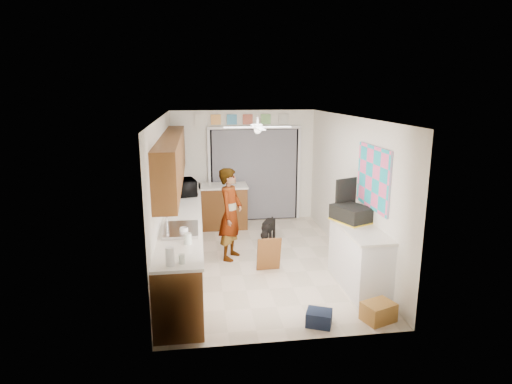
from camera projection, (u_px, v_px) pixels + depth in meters
name	position (u px, v px, depth m)	size (l,w,h in m)	color
floor	(259.00, 261.00, 7.53)	(5.00, 5.00, 0.00)	beige
ceiling	(259.00, 117.00, 6.95)	(5.00, 5.00, 0.00)	white
wall_back	(243.00, 166.00, 9.65)	(3.20, 3.20, 0.00)	white
wall_front	(291.00, 242.00, 4.83)	(3.20, 3.20, 0.00)	white
wall_left	(163.00, 195.00, 7.03)	(5.00, 5.00, 0.00)	white
wall_right	(350.00, 189.00, 7.45)	(5.00, 5.00, 0.00)	white
left_base_cabinets	(183.00, 240.00, 7.25)	(0.60, 4.80, 0.90)	brown
left_countertop	(183.00, 213.00, 7.15)	(0.62, 4.80, 0.04)	white
upper_cabinets	(172.00, 160.00, 7.12)	(0.32, 4.00, 0.80)	brown
sink_basin	(181.00, 230.00, 6.18)	(0.50, 0.76, 0.06)	silver
faucet	(167.00, 224.00, 6.13)	(0.03, 0.03, 0.22)	silver
peninsula_base	(223.00, 207.00, 9.29)	(1.00, 0.60, 0.90)	brown
peninsula_top	(223.00, 186.00, 9.18)	(1.04, 0.64, 0.04)	white
back_opening_recess	(255.00, 175.00, 9.70)	(2.00, 0.06, 2.10)	black
curtain_panel	(255.00, 175.00, 9.66)	(1.90, 0.03, 2.05)	gray
door_trim_left	(209.00, 176.00, 9.54)	(0.06, 0.04, 2.10)	white
door_trim_right	(299.00, 174.00, 9.81)	(0.06, 0.04, 2.10)	white
door_trim_head	(255.00, 128.00, 9.42)	(2.10, 0.04, 0.06)	white
header_frame_0	(216.00, 120.00, 9.30)	(0.22, 0.02, 0.22)	#FBAE53
header_frame_1	(232.00, 120.00, 9.34)	(0.22, 0.02, 0.22)	#4A9BC7
header_frame_2	(248.00, 119.00, 9.39)	(0.22, 0.02, 0.22)	#B95A45
header_frame_3	(266.00, 119.00, 9.44)	(0.22, 0.02, 0.22)	#78B768
header_frame_4	(283.00, 119.00, 9.50)	(0.22, 0.02, 0.22)	beige
route66_sign	(200.00, 120.00, 9.25)	(0.22, 0.02, 0.26)	silver
right_counter_base	(359.00, 259.00, 6.45)	(0.50, 1.40, 0.90)	white
right_counter_top	(360.00, 229.00, 6.34)	(0.54, 1.44, 0.04)	white
abstract_painting	(373.00, 178.00, 6.39)	(0.03, 1.15, 0.95)	#FF5D97
ceiling_fan	(258.00, 127.00, 7.19)	(1.14, 1.14, 0.24)	white
microwave	(185.00, 187.00, 8.29)	(0.55, 0.38, 0.31)	black
soap_bottle	(174.00, 200.00, 7.32)	(0.12, 0.12, 0.31)	silver
cup	(184.00, 231.00, 6.05)	(0.12, 0.12, 0.10)	white
jar_a	(188.00, 239.00, 5.65)	(0.10, 0.10, 0.14)	silver
jar_b	(182.00, 259.00, 5.01)	(0.08, 0.08, 0.11)	silver
paper_towel_roll	(170.00, 257.00, 4.94)	(0.10, 0.10, 0.23)	white
suitcase	(351.00, 214.00, 6.62)	(0.43, 0.57, 0.24)	black
suitcase_rim	(351.00, 220.00, 6.64)	(0.44, 0.58, 0.02)	yellow
suitcase_lid	(346.00, 194.00, 6.84)	(0.42, 0.03, 0.50)	black
cardboard_box	(378.00, 312.00, 5.55)	(0.40, 0.30, 0.25)	gold
navy_crate	(319.00, 318.00, 5.45)	(0.31, 0.26, 0.19)	#141D33
cabinet_door_panel	(269.00, 254.00, 7.03)	(0.40, 0.03, 0.59)	brown
man	(231.00, 214.00, 7.47)	(0.59, 0.39, 1.63)	white
dog	(269.00, 229.00, 8.51)	(0.25, 0.58, 0.45)	black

